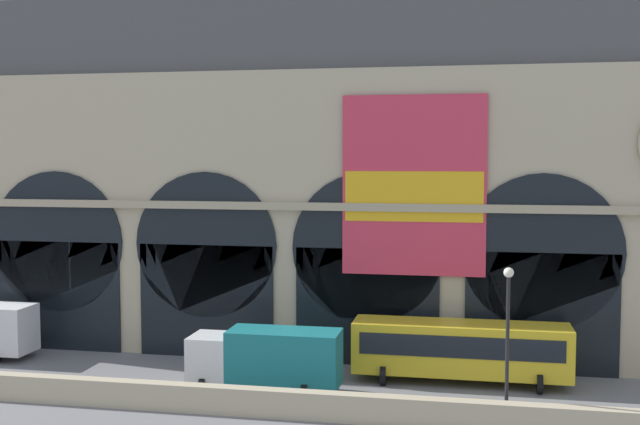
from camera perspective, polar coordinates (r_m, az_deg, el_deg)
name	(u,v)px	position (r m, az deg, el deg)	size (l,w,h in m)	color
ground_plane	(262,386)	(39.98, -4.31, -12.73)	(200.00, 200.00, 0.00)	slate
quay_parapet_wall	(237,401)	(35.85, -6.17, -13.71)	(90.00, 0.70, 1.25)	#BCAD8C
station_building	(295,181)	(45.36, -1.90, 2.33)	(48.63, 5.04, 21.01)	#BCAD8C
box_truck_center	(267,358)	(38.64, -3.97, -10.71)	(7.50, 2.91, 3.12)	white
bus_mideast	(460,349)	(40.66, 10.38, -9.90)	(11.00, 3.25, 3.10)	gold
street_lamp_quayside	(508,325)	(34.21, 13.75, -8.11)	(0.44, 0.44, 6.90)	black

